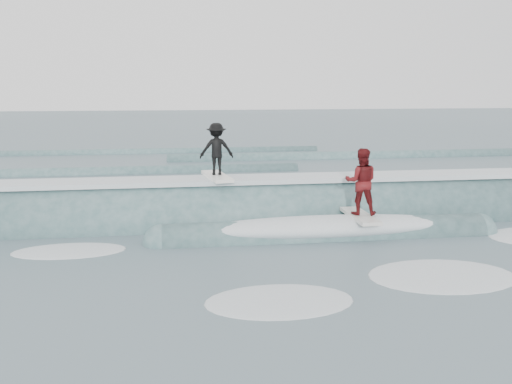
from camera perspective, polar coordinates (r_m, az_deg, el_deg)
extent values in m
plane|color=#425960|center=(14.10, 1.64, -6.49)|extent=(160.00, 160.00, 0.00)
cylinder|color=#365A5C|center=(17.69, -0.47, -2.90)|extent=(20.92, 2.48, 2.48)
cylinder|color=#365A5C|center=(15.96, 7.06, -4.51)|extent=(9.00, 1.05, 1.05)
sphere|color=#365A5C|center=(15.41, -9.36, -5.12)|extent=(1.05, 1.05, 1.05)
sphere|color=#365A5C|center=(17.67, 21.31, -3.67)|extent=(1.05, 1.05, 1.05)
cube|color=white|center=(17.43, -0.48, 1.28)|extent=(18.00, 1.30, 0.14)
ellipsoid|color=white|center=(15.88, 7.08, -3.46)|extent=(7.60, 1.30, 0.60)
cube|color=white|center=(17.30, -3.94, 1.58)|extent=(0.86, 2.06, 0.10)
imported|color=black|center=(17.19, -3.97, 4.32)|extent=(1.01, 0.58, 1.56)
cube|color=silver|center=(16.09, 10.35, -2.36)|extent=(0.57, 2.01, 0.10)
imported|color=#571012|center=(15.90, 10.47, 1.04)|extent=(1.04, 0.90, 1.83)
ellipsoid|color=white|center=(11.36, 2.35, -10.85)|extent=(2.96, 2.02, 0.10)
ellipsoid|color=white|center=(13.41, 18.09, -7.96)|extent=(3.32, 2.27, 0.10)
ellipsoid|color=white|center=(15.32, -18.18, -5.62)|extent=(2.85, 1.94, 0.10)
cylinder|color=#365A5C|center=(28.02, -18.45, 1.63)|extent=(22.00, 0.70, 0.70)
cylinder|color=#365A5C|center=(33.29, 10.43, 3.38)|extent=(22.00, 0.80, 0.80)
cylinder|color=#365A5C|center=(35.56, -11.44, 3.81)|extent=(22.00, 0.60, 0.60)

